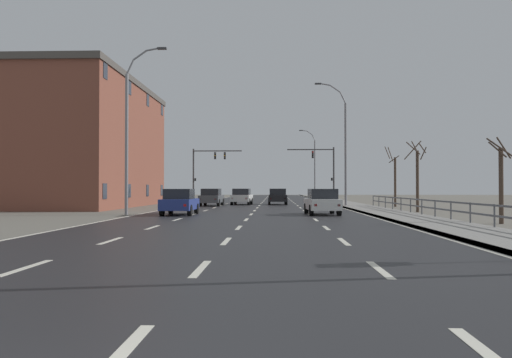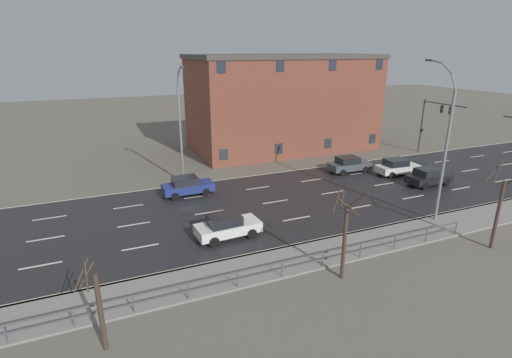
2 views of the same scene
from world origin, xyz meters
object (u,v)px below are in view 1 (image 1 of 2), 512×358
(car_near_left, at_px, (242,197))
(car_far_right, at_px, (212,197))
(street_lamp_midground, at_px, (343,146))
(street_lamp_left_bank, at_px, (129,133))
(traffic_signal_right, at_px, (325,166))
(car_distant, at_px, (322,202))
(car_mid_centre, at_px, (180,202))
(street_lamp_distant, at_px, (314,165))
(brick_building, at_px, (77,144))
(car_near_right, at_px, (278,196))
(traffic_signal_left, at_px, (206,165))

(car_near_left, height_order, car_far_right, same)
(street_lamp_midground, distance_m, street_lamp_left_bank, 20.66)
(traffic_signal_right, bearing_deg, car_distant, -95.78)
(street_lamp_left_bank, xyz_separation_m, traffic_signal_right, (14.39, 26.49, -0.97))
(car_distant, height_order, car_near_left, same)
(car_distant, distance_m, car_mid_centre, 8.55)
(street_lamp_distant, xyz_separation_m, car_distant, (-3.16, -50.17, -4.43))
(street_lamp_midground, relative_size, car_mid_centre, 2.65)
(car_far_right, xyz_separation_m, brick_building, (-11.73, -1.51, 4.69))
(street_lamp_midground, height_order, car_near_right, street_lamp_midground)
(traffic_signal_right, xyz_separation_m, car_mid_centre, (-11.21, -26.90, -3.24))
(brick_building, bearing_deg, street_lamp_left_bank, -58.68)
(street_lamp_left_bank, relative_size, traffic_signal_left, 1.67)
(traffic_signal_right, relative_size, car_near_left, 1.46)
(street_lamp_left_bank, relative_size, car_distant, 2.44)
(street_lamp_distant, height_order, traffic_signal_right, street_lamp_distant)
(car_near_left, distance_m, car_far_right, 4.48)
(traffic_signal_right, bearing_deg, traffic_signal_left, 172.88)
(car_far_right, xyz_separation_m, car_mid_centre, (0.04, -16.05, 0.00))
(street_lamp_distant, relative_size, car_near_right, 2.60)
(traffic_signal_right, relative_size, car_distant, 1.46)
(street_lamp_distant, relative_size, car_mid_centre, 2.61)
(street_lamp_distant, xyz_separation_m, brick_building, (-23.47, -36.13, 0.26))
(car_mid_centre, bearing_deg, car_far_right, 90.31)
(street_lamp_midground, height_order, car_far_right, street_lamp_midground)
(traffic_signal_left, xyz_separation_m, car_far_right, (2.21, -12.53, -3.44))
(traffic_signal_left, xyz_separation_m, car_near_right, (8.20, -8.37, -3.44))
(traffic_signal_right, distance_m, brick_building, 26.14)
(street_lamp_midground, xyz_separation_m, car_mid_centre, (-11.67, -14.77, -4.48))
(street_lamp_midground, bearing_deg, traffic_signal_right, 92.15)
(street_lamp_left_bank, height_order, brick_building, brick_building)
(street_lamp_midground, height_order, street_lamp_distant, street_lamp_midground)
(car_distant, bearing_deg, car_near_left, 104.26)
(traffic_signal_right, height_order, car_near_right, traffic_signal_right)
(car_mid_centre, bearing_deg, traffic_signal_left, 94.66)
(street_lamp_midground, relative_size, street_lamp_left_bank, 1.06)
(street_lamp_distant, bearing_deg, traffic_signal_right, -91.16)
(street_lamp_distant, height_order, car_mid_centre, street_lamp_distant)
(traffic_signal_left, bearing_deg, street_lamp_distant, 57.74)
(street_lamp_distant, xyz_separation_m, car_far_right, (-11.74, -34.62, -4.43))
(car_distant, relative_size, brick_building, 0.20)
(street_lamp_left_bank, relative_size, car_far_right, 2.46)
(car_distant, bearing_deg, traffic_signal_right, 80.99)
(traffic_signal_left, relative_size, car_mid_centre, 1.49)
(traffic_signal_right, bearing_deg, street_lamp_midground, -87.85)
(car_distant, bearing_deg, car_mid_centre, -179.86)
(street_lamp_left_bank, xyz_separation_m, car_mid_centre, (3.18, -0.41, -4.20))
(car_near_right, height_order, car_near_left, same)
(car_far_right, relative_size, brick_building, 0.19)
(car_near_right, bearing_deg, car_near_left, -173.38)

